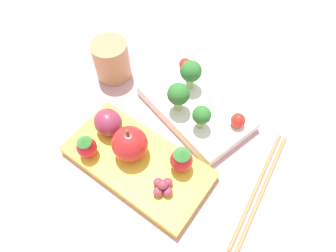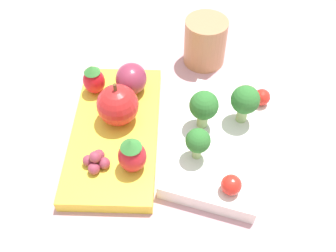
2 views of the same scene
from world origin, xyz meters
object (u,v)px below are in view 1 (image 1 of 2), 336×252
strawberry_0 (181,159)px  strawberry_1 (86,147)px  broccoli_floret_0 (178,95)px  bento_box_fruit (138,163)px  drinking_cup (112,60)px  chopsticks_pair (260,188)px  grape_cluster (163,187)px  broccoli_floret_1 (191,72)px  broccoli_floret_2 (202,116)px  cherry_tomato_0 (238,120)px  bento_box_savoury (195,107)px  apple (130,144)px  plum (108,122)px  cherry_tomato_1 (185,64)px

strawberry_0 → strawberry_1: strawberry_0 is taller
broccoli_floret_0 → bento_box_fruit: bearing=-79.0°
strawberry_1 → strawberry_0: bearing=35.8°
drinking_cup → chopsticks_pair: bearing=0.9°
grape_cluster → chopsticks_pair: (0.10, 0.11, -0.02)m
broccoli_floret_1 → chopsticks_pair: 0.22m
drinking_cup → broccoli_floret_0: bearing=5.5°
broccoli_floret_2 → cherry_tomato_0: size_ratio=1.91×
bento_box_savoury → broccoli_floret_1: (-0.03, 0.02, 0.05)m
strawberry_1 → apple: bearing=46.3°
broccoli_floret_2 → cherry_tomato_0: bearing=47.2°
broccoli_floret_2 → plum: bearing=-133.4°
broccoli_floret_2 → chopsticks_pair: 0.14m
cherry_tomato_1 → strawberry_0: (0.13, -0.15, 0.01)m
apple → strawberry_0: apple is taller
apple → plum: bearing=176.6°
plum → cherry_tomato_1: bearing=90.8°
bento_box_savoury → broccoli_floret_2: 0.06m
bento_box_savoury → apple: size_ratio=3.17×
bento_box_fruit → strawberry_1: strawberry_1 is taller
strawberry_1 → grape_cluster: strawberry_1 is taller
grape_cluster → chopsticks_pair: bearing=47.5°
cherry_tomato_0 → chopsticks_pair: size_ratio=0.12×
cherry_tomato_0 → chopsticks_pair: cherry_tomato_0 is taller
strawberry_0 → chopsticks_pair: size_ratio=0.25×
strawberry_0 → drinking_cup: 0.24m
bento_box_savoury → cherry_tomato_1: 0.08m
bento_box_savoury → broccoli_floret_1: 0.06m
strawberry_0 → bento_box_savoury: bearing=121.4°
broccoli_floret_2 → broccoli_floret_0: bearing=179.6°
bento_box_savoury → drinking_cup: 0.18m
cherry_tomato_0 → cherry_tomato_1: (-0.14, 0.03, -0.00)m
strawberry_1 → broccoli_floret_2: bearing=60.4°
bento_box_fruit → strawberry_0: (0.06, 0.04, 0.03)m
broccoli_floret_0 → apple: size_ratio=0.88×
broccoli_floret_0 → plum: broccoli_floret_0 is taller
broccoli_floret_0 → broccoli_floret_2: 0.05m
grape_cluster → chopsticks_pair: 0.15m
plum → drinking_cup: size_ratio=0.64×
strawberry_0 → plum: size_ratio=1.10×
broccoli_floret_1 → drinking_cup: bearing=-154.4°
broccoli_floret_0 → chopsticks_pair: broccoli_floret_0 is taller
broccoli_floret_0 → plum: bearing=-115.3°
drinking_cup → bento_box_fruit: bearing=-29.1°
cherry_tomato_1 → drinking_cup: size_ratio=0.31×
bento_box_fruit → broccoli_floret_1: 0.17m
broccoli_floret_1 → strawberry_1: size_ratio=1.20×
broccoli_floret_1 → plum: broccoli_floret_1 is taller
broccoli_floret_1 → strawberry_0: (0.10, -0.12, -0.01)m
cherry_tomato_1 → broccoli_floret_2: bearing=-35.9°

